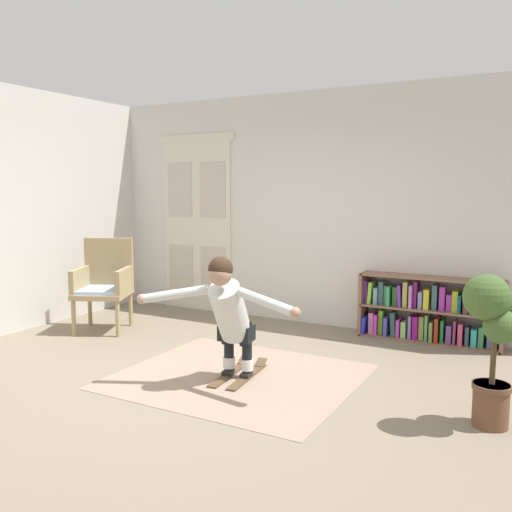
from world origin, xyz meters
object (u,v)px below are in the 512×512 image
at_px(wicker_chair, 104,282).
at_px(skis_pair, 239,373).
at_px(bookshelf, 426,312).
at_px(person_skier, 229,309).
at_px(potted_plant, 494,333).

distance_m(wicker_chair, skis_pair, 2.45).
xyz_separation_m(bookshelf, person_skier, (-1.22, -2.21, 0.33)).
distance_m(bookshelf, potted_plant, 2.29).
height_order(wicker_chair, person_skier, person_skier).
relative_size(potted_plant, person_skier, 0.76).
xyz_separation_m(wicker_chair, person_skier, (2.32, -0.89, 0.09)).
height_order(bookshelf, skis_pair, bookshelf).
xyz_separation_m(skis_pair, person_skier, (0.02, -0.22, 0.65)).
bearing_deg(wicker_chair, bookshelf, 20.53).
relative_size(bookshelf, skis_pair, 1.99).
xyz_separation_m(wicker_chair, potted_plant, (4.42, -0.76, 0.11)).
bearing_deg(potted_plant, person_skier, -176.53).
bearing_deg(bookshelf, wicker_chair, -159.47).
bearing_deg(skis_pair, potted_plant, -2.45).
bearing_deg(bookshelf, potted_plant, -67.17).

